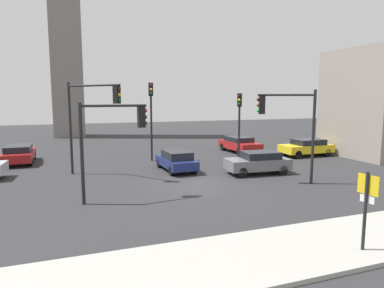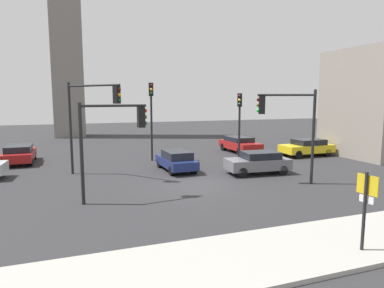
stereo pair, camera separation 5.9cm
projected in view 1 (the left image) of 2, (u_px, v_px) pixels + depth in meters
ground_plane at (194, 185)px, 18.85m from camera, size 104.66×104.66×0.00m
sidewalk_corner at (292, 250)px, 10.57m from camera, size 37.68×3.37×0.15m
direction_sign at (366, 202)px, 10.25m from camera, size 0.16×0.71×2.45m
traffic_light_0 at (288, 118)px, 18.74m from camera, size 3.00×1.42×5.28m
traffic_light_1 at (151, 108)px, 25.83m from camera, size 0.35×0.47×5.99m
traffic_light_2 at (91, 109)px, 20.18m from camera, size 2.84×3.38×5.79m
traffic_light_3 at (114, 130)px, 15.64m from camera, size 3.17×0.61×4.61m
traffic_light_4 at (239, 114)px, 25.57m from camera, size 0.45×0.49×5.20m
car_1 at (239, 144)px, 30.43m from camera, size 2.17×4.65×1.40m
car_2 at (19, 154)px, 25.12m from camera, size 2.00×4.36×1.38m
car_3 at (176, 160)px, 22.55m from camera, size 1.90×4.04×1.36m
car_4 at (307, 147)px, 28.44m from camera, size 4.37×1.98×1.42m
car_5 at (258, 162)px, 21.64m from camera, size 4.15×2.13×1.43m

